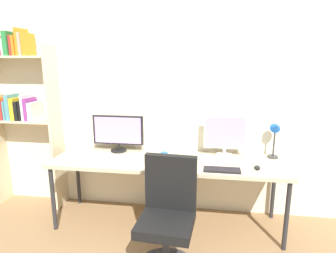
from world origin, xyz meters
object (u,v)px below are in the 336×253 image
desk_lamp (275,133)px  coffee_mug (164,156)px  keyboard_right (222,170)px  desk (167,164)px  office_chair (167,227)px  monitor_left (118,132)px  computer_mouse (257,168)px  keyboard_left (109,164)px  bookshelf (18,99)px  monitor_right (225,135)px

desk_lamp → coffee_mug: (-1.14, -0.24, -0.23)m
desk_lamp → keyboard_right: 0.76m
desk → office_chair: 0.77m
monitor_left → computer_mouse: (1.50, -0.35, -0.21)m
monitor_left → desk_lamp: 1.72m
desk_lamp → office_chair: bearing=-137.7°
desk_lamp → computer_mouse: 0.49m
desk → keyboard_left: (-0.56, -0.23, 0.06)m
bookshelf → keyboard_left: (1.25, -0.46, -0.58)m
monitor_right → keyboard_left: (-1.16, -0.44, -0.23)m
computer_mouse → bookshelf: bearing=172.4°
coffee_mug → keyboard_left: bearing=-158.8°
bookshelf → coffee_mug: bearing=-8.0°
monitor_right → desk: bearing=-160.5°
office_chair → computer_mouse: bearing=35.9°
desk → computer_mouse: computer_mouse is taller
office_chair → bookshelf: bearing=154.0°
bookshelf → keyboard_right: (2.37, -0.46, -0.58)m
monitor_right → keyboard_right: (-0.04, -0.44, -0.23)m
desk_lamp → desk: bearing=-169.2°
monitor_right → coffee_mug: 0.70m
desk → keyboard_right: bearing=-22.3°
keyboard_left → computer_mouse: 1.46m
office_chair → computer_mouse: office_chair is taller
computer_mouse → desk_lamp: bearing=57.8°
computer_mouse → monitor_left: bearing=167.0°
keyboard_right → computer_mouse: computer_mouse is taller
monitor_left → coffee_mug: 0.65m
monitor_left → computer_mouse: bearing=-13.0°
keyboard_right → bookshelf: bearing=169.1°
bookshelf → monitor_right: bearing=-0.4°
desk → computer_mouse: size_ratio=25.37×
keyboard_left → computer_mouse: size_ratio=4.10×
desk → coffee_mug: coffee_mug is taller
desk → keyboard_right: keyboard_right is taller
office_chair → desk_lamp: (1.01, 0.92, 0.62)m
monitor_left → keyboard_left: size_ratio=1.49×
keyboard_left → keyboard_right: size_ratio=1.14×
office_chair → coffee_mug: size_ratio=9.34×
desk_lamp → keyboard_right: (-0.56, -0.44, -0.27)m
monitor_right → computer_mouse: (0.30, -0.35, -0.23)m
office_chair → keyboard_left: bearing=144.4°
desk_lamp → keyboard_left: size_ratio=1.06×
monitor_left → desk_lamp: desk_lamp is taller
office_chair → keyboard_left: office_chair is taller
coffee_mug → monitor_left: bearing=157.7°
desk_lamp → keyboard_right: size_ratio=1.21×
desk_lamp → coffee_mug: desk_lamp is taller
computer_mouse → coffee_mug: bearing=173.1°
bookshelf → desk_lamp: 2.95m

